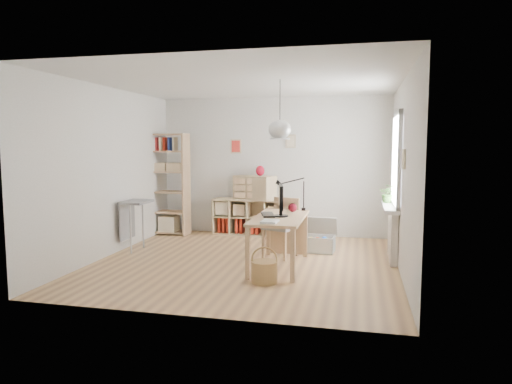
% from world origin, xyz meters
% --- Properties ---
extents(ground, '(4.50, 4.50, 0.00)m').
position_xyz_m(ground, '(0.00, 0.00, 0.00)').
color(ground, tan).
rests_on(ground, ground).
extents(room_shell, '(4.50, 4.50, 4.50)m').
position_xyz_m(room_shell, '(0.55, -0.15, 2.00)').
color(room_shell, white).
rests_on(room_shell, ground).
extents(window_unit, '(0.07, 1.16, 1.46)m').
position_xyz_m(window_unit, '(2.23, 0.60, 1.55)').
color(window_unit, white).
rests_on(window_unit, ground).
extents(radiator, '(0.10, 0.80, 0.80)m').
position_xyz_m(radiator, '(2.19, 0.60, 0.40)').
color(radiator, silver).
rests_on(radiator, ground).
extents(windowsill, '(0.22, 1.20, 0.06)m').
position_xyz_m(windowsill, '(2.14, 0.60, 0.83)').
color(windowsill, white).
rests_on(windowsill, radiator).
extents(desk, '(0.70, 1.50, 0.75)m').
position_xyz_m(desk, '(0.55, -0.15, 0.66)').
color(desk, tan).
rests_on(desk, ground).
extents(cube_shelf, '(1.40, 0.38, 0.72)m').
position_xyz_m(cube_shelf, '(-0.47, 2.08, 0.30)').
color(cube_shelf, beige).
rests_on(cube_shelf, ground).
extents(tall_bookshelf, '(0.80, 0.38, 2.00)m').
position_xyz_m(tall_bookshelf, '(-2.04, 1.80, 1.09)').
color(tall_bookshelf, tan).
rests_on(tall_bookshelf, ground).
extents(side_table, '(0.40, 0.55, 0.85)m').
position_xyz_m(side_table, '(-2.04, 0.35, 0.67)').
color(side_table, gray).
rests_on(side_table, ground).
extents(chair, '(0.59, 0.59, 0.93)m').
position_xyz_m(chair, '(0.48, 0.51, 0.53)').
color(chair, gray).
rests_on(chair, ground).
extents(wicker_basket, '(0.35, 0.34, 0.48)m').
position_xyz_m(wicker_basket, '(0.49, -0.93, 0.15)').
color(wicker_basket, '#AB874D').
rests_on(wicker_basket, ground).
extents(storage_chest, '(0.56, 0.62, 0.55)m').
position_xyz_m(storage_chest, '(1.04, 0.99, 0.18)').
color(storage_chest, silver).
rests_on(storage_chest, ground).
extents(monitor, '(0.21, 0.53, 0.46)m').
position_xyz_m(monitor, '(0.57, -0.15, 1.01)').
color(monitor, black).
rests_on(monitor, desk).
extents(keyboard, '(0.30, 0.48, 0.02)m').
position_xyz_m(keyboard, '(0.37, -0.09, 0.76)').
color(keyboard, black).
rests_on(keyboard, desk).
extents(task_lamp, '(0.46, 0.17, 0.49)m').
position_xyz_m(task_lamp, '(0.59, 0.46, 1.09)').
color(task_lamp, black).
rests_on(task_lamp, desk).
extents(yarn_ball, '(0.14, 0.14, 0.14)m').
position_xyz_m(yarn_ball, '(0.67, 0.32, 0.82)').
color(yarn_ball, '#530B19').
rests_on(yarn_ball, desk).
extents(paper_tray, '(0.22, 0.27, 0.03)m').
position_xyz_m(paper_tray, '(0.51, -0.67, 0.76)').
color(paper_tray, white).
rests_on(paper_tray, desk).
extents(drawer_chest, '(0.88, 0.65, 0.46)m').
position_xyz_m(drawer_chest, '(-0.32, 2.04, 0.95)').
color(drawer_chest, beige).
rests_on(drawer_chest, cube_shelf).
extents(red_vase, '(0.17, 0.17, 0.20)m').
position_xyz_m(red_vase, '(-0.21, 2.04, 1.28)').
color(red_vase, '#AC0E22').
rests_on(red_vase, drawer_chest).
extents(potted_plant, '(0.30, 0.27, 0.29)m').
position_xyz_m(potted_plant, '(2.12, 0.95, 1.01)').
color(potted_plant, '#2F5821').
rests_on(potted_plant, windowsill).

